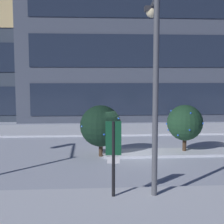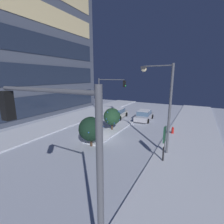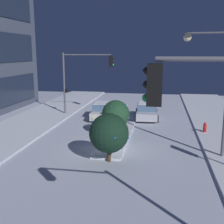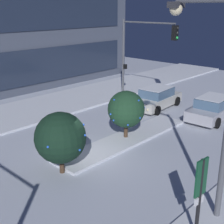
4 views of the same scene
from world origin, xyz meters
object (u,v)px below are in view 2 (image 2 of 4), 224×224
(car_near, at_px, (144,116))
(street_lamp_arched, at_px, (161,97))
(car_far, at_px, (118,113))
(fire_hydrant, at_px, (173,131))
(traffic_light_corner_far_right, at_px, (109,90))
(parking_info_sign, at_px, (164,140))
(decorated_tree_median, at_px, (91,129))
(traffic_light_corner_near_left, at_px, (54,148))
(decorated_tree_left_of_median, at_px, (112,117))

(car_near, distance_m, street_lamp_arched, 11.10)
(car_far, bearing_deg, fire_hydrant, 61.94)
(street_lamp_arched, distance_m, fire_hydrant, 6.70)
(traffic_light_corner_far_right, xyz_separation_m, street_lamp_arched, (-9.81, -10.42, 0.57))
(parking_info_sign, height_order, decorated_tree_median, parking_info_sign)
(traffic_light_corner_near_left, xyz_separation_m, parking_info_sign, (8.45, -1.67, -2.49))
(parking_info_sign, bearing_deg, traffic_light_corner_near_left, 83.81)
(car_near, relative_size, parking_info_sign, 1.63)
(fire_hydrant, distance_m, decorated_tree_left_of_median, 7.00)
(car_near, distance_m, parking_info_sign, 12.07)
(car_near, xyz_separation_m, parking_info_sign, (-10.96, -4.94, 1.07))
(car_near, xyz_separation_m, fire_hydrant, (-4.34, -4.66, -0.29))
(car_far, bearing_deg, street_lamp_arched, 38.45)
(traffic_light_corner_far_right, bearing_deg, fire_hydrant, -23.53)
(fire_hydrant, relative_size, parking_info_sign, 0.31)
(car_far, distance_m, fire_hydrant, 9.52)
(traffic_light_corner_near_left, bearing_deg, traffic_light_corner_far_right, -64.42)
(decorated_tree_left_of_median, bearing_deg, traffic_light_corner_near_left, -158.28)
(car_far, distance_m, parking_info_sign, 13.80)
(street_lamp_arched, bearing_deg, traffic_light_corner_far_right, -37.09)
(fire_hydrant, bearing_deg, street_lamp_arched, 175.08)
(decorated_tree_median, bearing_deg, traffic_light_corner_near_left, -149.87)
(decorated_tree_median, relative_size, decorated_tree_left_of_median, 1.02)
(decorated_tree_median, distance_m, decorated_tree_left_of_median, 4.76)
(traffic_light_corner_far_right, distance_m, decorated_tree_median, 12.73)
(traffic_light_corner_far_right, distance_m, street_lamp_arched, 14.32)
(fire_hydrant, bearing_deg, traffic_light_corner_far_right, 66.47)
(street_lamp_arched, height_order, decorated_tree_median, street_lamp_arched)
(fire_hydrant, height_order, decorated_tree_left_of_median, decorated_tree_left_of_median)
(traffic_light_corner_near_left, bearing_deg, parking_info_sign, -101.17)
(car_near, distance_m, car_far, 4.11)
(car_far, xyz_separation_m, decorated_tree_median, (-10.60, -2.57, 0.95))
(parking_info_sign, bearing_deg, car_near, -60.74)
(traffic_light_corner_near_left, distance_m, parking_info_sign, 8.96)
(car_near, distance_m, traffic_light_corner_near_left, 20.00)
(street_lamp_arched, xyz_separation_m, parking_info_sign, (-1.53, -0.72, -2.99))
(car_near, height_order, car_far, same)
(car_near, height_order, street_lamp_arched, street_lamp_arched)
(parking_info_sign, relative_size, decorated_tree_median, 1.01)
(decorated_tree_left_of_median, bearing_deg, car_near, -16.42)
(car_far, height_order, street_lamp_arched, street_lamp_arched)
(street_lamp_arched, bearing_deg, parking_info_sign, 121.29)
(fire_hydrant, bearing_deg, decorated_tree_median, 137.92)
(car_far, bearing_deg, decorated_tree_median, 8.93)
(car_far, distance_m, decorated_tree_median, 10.95)
(parking_info_sign, bearing_deg, street_lamp_arched, -59.91)
(fire_hydrant, distance_m, decorated_tree_median, 9.28)
(parking_info_sign, bearing_deg, traffic_light_corner_far_right, -40.53)
(decorated_tree_median, bearing_deg, fire_hydrant, -42.08)
(traffic_light_corner_near_left, height_order, street_lamp_arched, street_lamp_arched)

